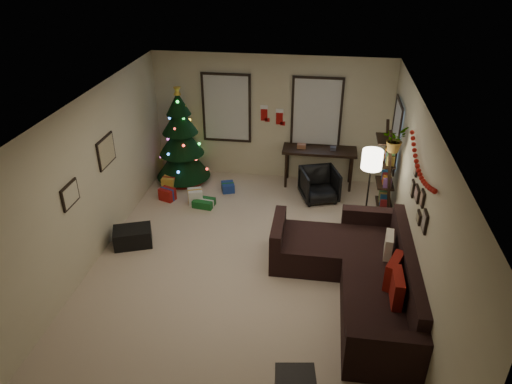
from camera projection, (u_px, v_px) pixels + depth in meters
floor at (245, 271)px, 7.73m from camera, size 7.00×7.00×0.00m
ceiling at (242, 112)px, 6.43m from camera, size 7.00×7.00×0.00m
wall_back at (271, 119)px, 10.12m from camera, size 5.00×0.00×5.00m
wall_left at (85, 187)px, 7.40m from camera, size 0.00×7.00×7.00m
wall_right at (417, 211)px, 6.76m from camera, size 0.00×7.00×7.00m
window_back_left at (227, 108)px, 10.12m from camera, size 1.05×0.06×1.50m
window_back_right at (317, 112)px, 9.88m from camera, size 1.05×0.06×1.50m
window_right_wall at (396, 135)px, 8.91m from camera, size 0.06×0.90×1.30m
christmas_tree at (181, 142)px, 10.15m from camera, size 1.17×1.17×2.17m
presents at (191, 193)px, 9.80m from camera, size 1.50×1.00×0.30m
sofa at (360, 274)px, 7.18m from camera, size 2.13×3.08×0.93m
pillow_red_a at (396, 290)px, 6.36m from camera, size 0.13×0.49×0.49m
pillow_red_b at (393, 273)px, 6.68m from camera, size 0.31×0.50×0.49m
pillow_cream at (388, 246)px, 7.27m from camera, size 0.16×0.40×0.39m
desk at (319, 153)px, 10.04m from camera, size 1.54×0.55×0.83m
desk_chair at (319, 185)px, 9.66m from camera, size 0.81×0.78×0.67m
bookshelf at (386, 177)px, 8.63m from camera, size 0.30×0.57×1.93m
potted_plant at (395, 135)px, 7.95m from camera, size 0.68×0.69×0.58m
floor_lamp at (371, 165)px, 8.03m from camera, size 0.35×0.35×1.65m
art_map at (106, 151)px, 8.00m from camera, size 0.04×0.60×0.50m
art_abstract at (70, 195)px, 6.93m from camera, size 0.04×0.45×0.35m
gallery at (419, 200)px, 6.60m from camera, size 0.03×1.25×0.54m
garland at (421, 165)px, 6.50m from camera, size 0.08×1.90×0.30m
stocking_left at (265, 113)px, 10.09m from camera, size 0.20×0.05×0.36m
stocking_right at (280, 116)px, 10.06m from camera, size 0.20×0.05×0.36m
storage_bin at (133, 237)px, 8.32m from camera, size 0.75×0.63×0.32m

